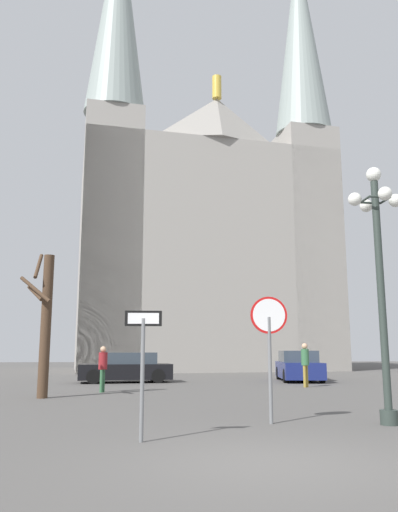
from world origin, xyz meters
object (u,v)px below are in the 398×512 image
at_px(cathedral, 203,230).
at_px(pedestrian_walking, 103,364).
at_px(stop_sign, 269,333).
at_px(pedestrian_standing, 305,360).
at_px(street_lamp, 379,264).
at_px(parked_car_near_navy, 299,367).
at_px(one_way_arrow_sign, 143,356).
at_px(parked_car_far_black, 126,368).
at_px(bare_tree, 45,321).

bearing_deg(cathedral, pedestrian_walking, -106.36).
height_order(stop_sign, pedestrian_standing, stop_sign).
xyz_separation_m(cathedral, stop_sign, (-1.95, -29.19, -9.12)).
relative_size(street_lamp, parked_car_near_navy, 1.23).
bearing_deg(cathedral, one_way_arrow_sign, -98.47).
bearing_deg(parked_car_far_black, one_way_arrow_sign, -87.25).
xyz_separation_m(pedestrian_walking, pedestrian_standing, (8.11, 1.69, 0.10)).
xyz_separation_m(street_lamp, parked_car_near_navy, (2.64, 14.88, -2.63)).
height_order(stop_sign, parked_car_far_black, stop_sign).
xyz_separation_m(stop_sign, parked_car_near_navy, (4.99, 14.43, -1.17)).
bearing_deg(stop_sign, pedestrian_standing, 68.64).
relative_size(bare_tree, pedestrian_standing, 2.64).
bearing_deg(pedestrian_walking, cathedral, 73.64).
height_order(street_lamp, parked_car_near_navy, street_lamp).
xyz_separation_m(parked_car_far_black, pedestrian_walking, (-0.67, -5.71, 0.33)).
xyz_separation_m(cathedral, parked_car_near_navy, (3.04, -14.76, -10.28)).
bearing_deg(one_way_arrow_sign, parked_car_near_navy, 64.85).
distance_m(stop_sign, bare_tree, 8.67).
height_order(parked_car_near_navy, pedestrian_walking, pedestrian_walking).
distance_m(one_way_arrow_sign, street_lamp, 5.57).
relative_size(stop_sign, parked_car_near_navy, 0.59).
xyz_separation_m(one_way_arrow_sign, pedestrian_standing, (6.67, 12.11, -0.31)).
xyz_separation_m(parked_car_far_black, pedestrian_standing, (7.45, -4.02, 0.43)).
bearing_deg(one_way_arrow_sign, cathedral, 81.53).
bearing_deg(parked_car_far_black, parked_car_near_navy, 1.39).
height_order(stop_sign, parked_car_near_navy, stop_sign).
bearing_deg(pedestrian_standing, cathedral, 96.14).
bearing_deg(pedestrian_standing, parked_car_near_navy, 76.72).
bearing_deg(pedestrian_walking, parked_car_far_black, 83.34).
distance_m(street_lamp, parked_car_near_navy, 15.34).
distance_m(cathedral, pedestrian_walking, 23.75).
bearing_deg(one_way_arrow_sign, bare_tree, 111.05).
height_order(cathedral, parked_car_far_black, cathedral).
bearing_deg(parked_car_far_black, bare_tree, -107.01).
bearing_deg(parked_car_far_black, pedestrian_standing, -28.33).
distance_m(stop_sign, pedestrian_walking, 9.50).
relative_size(cathedral, parked_car_near_navy, 8.19).
height_order(one_way_arrow_sign, parked_car_far_black, one_way_arrow_sign).
bearing_deg(pedestrian_standing, stop_sign, -111.36).
bearing_deg(parked_car_far_black, cathedral, 70.15).
relative_size(stop_sign, one_way_arrow_sign, 1.21).
bearing_deg(cathedral, stop_sign, -93.82).
bearing_deg(parked_car_near_navy, bare_tree, -143.36).
xyz_separation_m(stop_sign, pedestrian_standing, (3.99, 10.21, -0.77)).
xyz_separation_m(stop_sign, parked_car_far_black, (-3.45, 14.23, -1.20)).
bearing_deg(stop_sign, cathedral, 86.18).
bearing_deg(stop_sign, street_lamp, -10.78).
relative_size(pedestrian_walking, pedestrian_standing, 0.92).
bearing_deg(bare_tree, pedestrian_standing, 21.33).
bearing_deg(one_way_arrow_sign, stop_sign, 35.32).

